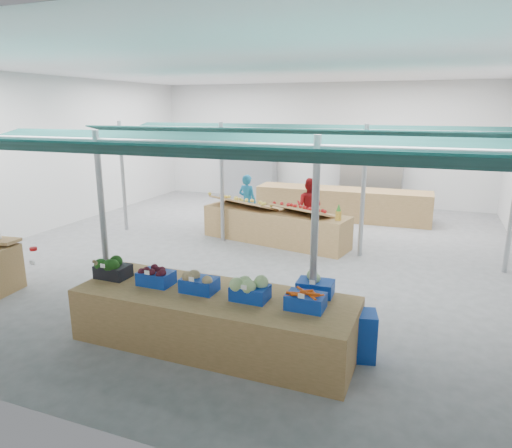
{
  "coord_description": "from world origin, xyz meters",
  "views": [
    {
      "loc": [
        3.89,
        -9.78,
        3.32
      ],
      "look_at": [
        0.73,
        -1.6,
        1.09
      ],
      "focal_mm": 32.0,
      "sensor_mm": 36.0,
      "label": 1
    }
  ],
  "objects_px": {
    "fruit_counter": "(275,227)",
    "vendor_left": "(247,201)",
    "crate_stack": "(355,335)",
    "veg_counter": "(214,319)",
    "vendor_right": "(309,206)"
  },
  "relations": [
    {
      "from": "vendor_left",
      "to": "fruit_counter",
      "type": "bearing_deg",
      "value": 148.78
    },
    {
      "from": "crate_stack",
      "to": "vendor_left",
      "type": "distance_m",
      "value": 7.21
    },
    {
      "from": "veg_counter",
      "to": "vendor_left",
      "type": "bearing_deg",
      "value": 108.57
    },
    {
      "from": "fruit_counter",
      "to": "vendor_left",
      "type": "bearing_deg",
      "value": 148.78
    },
    {
      "from": "fruit_counter",
      "to": "veg_counter",
      "type": "bearing_deg",
      "value": -69.29
    },
    {
      "from": "fruit_counter",
      "to": "vendor_left",
      "type": "relative_size",
      "value": 2.5
    },
    {
      "from": "fruit_counter",
      "to": "vendor_left",
      "type": "height_order",
      "value": "vendor_left"
    },
    {
      "from": "crate_stack",
      "to": "veg_counter",
      "type": "bearing_deg",
      "value": -169.67
    },
    {
      "from": "crate_stack",
      "to": "vendor_right",
      "type": "relative_size",
      "value": 0.44
    },
    {
      "from": "veg_counter",
      "to": "fruit_counter",
      "type": "relative_size",
      "value": 1.05
    },
    {
      "from": "fruit_counter",
      "to": "crate_stack",
      "type": "bearing_deg",
      "value": -48.71
    },
    {
      "from": "vendor_left",
      "to": "vendor_right",
      "type": "distance_m",
      "value": 1.8
    },
    {
      "from": "fruit_counter",
      "to": "vendor_left",
      "type": "xyz_separation_m",
      "value": [
        -1.2,
        1.1,
        0.36
      ]
    },
    {
      "from": "vendor_left",
      "to": "vendor_right",
      "type": "relative_size",
      "value": 1.0
    },
    {
      "from": "veg_counter",
      "to": "vendor_right",
      "type": "xyz_separation_m",
      "value": [
        -0.27,
        6.32,
        0.38
      ]
    }
  ]
}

